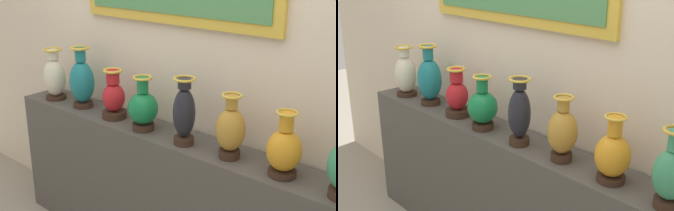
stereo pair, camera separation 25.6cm
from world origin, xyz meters
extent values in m
cube|color=#4C4742|center=(0.00, 0.00, 0.45)|extent=(2.54, 0.30, 0.90)
cube|color=beige|center=(0.00, 0.21, 1.41)|extent=(5.02, 0.10, 2.82)
cylinder|color=#382319|center=(-1.04, -0.03, 0.91)|extent=(0.14, 0.14, 0.03)
ellipsoid|color=beige|center=(-1.04, -0.03, 1.06)|extent=(0.16, 0.16, 0.27)
cylinder|color=beige|center=(-1.04, -0.03, 1.23)|extent=(0.08, 0.08, 0.07)
torus|color=gold|center=(-1.04, -0.03, 1.26)|extent=(0.13, 0.13, 0.01)
cylinder|color=#382319|center=(-0.76, -0.01, 0.92)|extent=(0.13, 0.13, 0.03)
ellipsoid|color=#19727A|center=(-0.76, -0.01, 1.08)|extent=(0.17, 0.17, 0.28)
cylinder|color=#19727A|center=(-0.76, -0.01, 1.26)|extent=(0.07, 0.07, 0.09)
torus|color=gold|center=(-0.76, -0.01, 1.31)|extent=(0.12, 0.12, 0.02)
cylinder|color=#382319|center=(-0.44, -0.02, 0.92)|extent=(0.16, 0.16, 0.04)
ellipsoid|color=red|center=(-0.44, -0.02, 1.04)|extent=(0.14, 0.14, 0.18)
cylinder|color=red|center=(-0.44, -0.02, 1.17)|extent=(0.08, 0.08, 0.08)
torus|color=gold|center=(-0.44, -0.02, 1.21)|extent=(0.12, 0.12, 0.02)
cylinder|color=#382319|center=(-0.16, -0.04, 0.92)|extent=(0.13, 0.13, 0.04)
ellipsoid|color=#14723D|center=(-0.16, -0.04, 1.04)|extent=(0.18, 0.18, 0.19)
cylinder|color=#14723D|center=(-0.16, -0.04, 1.18)|extent=(0.07, 0.07, 0.09)
torus|color=gold|center=(-0.16, -0.04, 1.22)|extent=(0.11, 0.11, 0.02)
cylinder|color=#382319|center=(0.15, -0.05, 0.92)|extent=(0.11, 0.11, 0.04)
ellipsoid|color=black|center=(0.15, -0.05, 1.08)|extent=(0.12, 0.12, 0.28)
cylinder|color=black|center=(0.15, -0.05, 1.25)|extent=(0.07, 0.07, 0.05)
torus|color=gold|center=(0.15, -0.05, 1.27)|extent=(0.12, 0.12, 0.01)
cylinder|color=#382319|center=(0.44, -0.03, 0.92)|extent=(0.11, 0.11, 0.04)
ellipsoid|color=#B27F2D|center=(0.44, -0.03, 1.06)|extent=(0.15, 0.15, 0.23)
cylinder|color=#B27F2D|center=(0.44, -0.03, 1.20)|extent=(0.06, 0.06, 0.07)
torus|color=gold|center=(0.44, -0.03, 1.24)|extent=(0.11, 0.11, 0.01)
cylinder|color=#382319|center=(0.74, -0.03, 0.91)|extent=(0.13, 0.13, 0.03)
ellipsoid|color=orange|center=(0.74, -0.03, 1.03)|extent=(0.17, 0.17, 0.20)
cylinder|color=orange|center=(0.74, -0.03, 1.17)|extent=(0.07, 0.07, 0.09)
torus|color=gold|center=(0.74, -0.03, 1.22)|extent=(0.10, 0.10, 0.01)
cylinder|color=#382319|center=(1.03, -0.05, 0.92)|extent=(0.12, 0.12, 0.04)
ellipsoid|color=#388C60|center=(1.03, -0.05, 1.05)|extent=(0.15, 0.15, 0.22)
camera|label=1|loc=(1.58, -1.83, 1.92)|focal=47.97mm
camera|label=2|loc=(1.76, -1.66, 1.92)|focal=47.97mm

